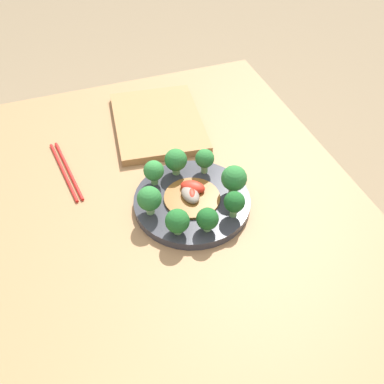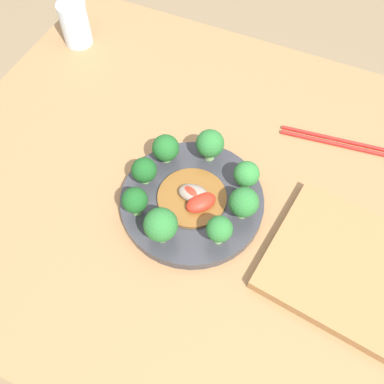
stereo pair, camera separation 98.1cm
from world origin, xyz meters
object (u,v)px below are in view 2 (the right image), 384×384
Objects in this scene: broccoli_southeast at (166,148)px; cutting_board at (361,274)px; stirfry_center at (194,197)px; broccoli_south at (210,144)px; drinking_glass at (75,24)px; broccoli_southwest at (246,174)px; chopsticks at (338,142)px; broccoli_west at (244,203)px; broccoli_east at (144,170)px; plate at (192,201)px; broccoli_northeast at (135,201)px; broccoli_northwest at (219,230)px; broccoli_north at (161,225)px.

cutting_board is at bearing 169.28° from broccoli_southeast.
broccoli_southeast reaches higher than stirfry_center.
drinking_glass is (0.40, -0.19, -0.01)m from broccoli_south.
chopsticks is at bearing -125.00° from broccoli_southwest.
broccoli_east is (0.18, 0.01, -0.01)m from broccoli_west.
drinking_glass is (0.48, -0.22, -0.01)m from broccoli_southwest.
broccoli_west is 0.18m from broccoli_east.
broccoli_east is (0.09, -0.00, 0.04)m from plate.
plate is at bearing 179.75° from broccoli_east.
broccoli_northeast is at bearing 48.17° from chopsticks.
broccoli_east is (0.16, -0.06, -0.01)m from broccoli_northwest.
broccoli_northwest is (-0.15, 0.11, 0.01)m from broccoli_southeast.
broccoli_west is at bearing 64.95° from chopsticks.
stirfry_center is 1.24× the size of drinking_glass.
cutting_board is (-0.22, 0.07, -0.04)m from broccoli_southwest.
broccoli_southwest is 0.62× the size of drinking_glass.
broccoli_southeast is 0.89× the size of broccoli_west.
broccoli_north reaches higher than broccoli_southwest.
broccoli_west is at bearing 162.64° from broccoli_southeast.
broccoli_southwest is (-0.14, -0.12, -0.00)m from broccoli_northeast.
broccoli_northwest reaches higher than cutting_board.
broccoli_southwest is at bearing 158.06° from broccoli_south.
cutting_board is (-0.38, 0.01, -0.04)m from broccoli_east.
broccoli_west reaches higher than plate.
broccoli_southwest is 0.50× the size of stirfry_center.
broccoli_northeast is 0.51× the size of stirfry_center.
stirfry_center is at bearing 97.20° from broccoli_south.
broccoli_west reaches higher than stirfry_center.
broccoli_north reaches higher than plate.
broccoli_northwest is at bearing 141.10° from stirfry_center.
broccoli_south is 0.21× the size of cutting_board.
chopsticks is at bearing -131.83° from broccoli_northeast.
broccoli_north is at bearing 136.54° from drinking_glass.
broccoli_northwest is 0.09m from stirfry_center.
broccoli_northeast is at bearing 40.41° from broccoli_southwest.
broccoli_south is 0.32m from cutting_board.
broccoli_east is at bearing 1.71° from broccoli_west.
chopsticks is at bearing -113.19° from broccoli_northwest.
cutting_board is (-0.29, 0.01, -0.02)m from stirfry_center.
broccoli_south reaches higher than broccoli_east.
chopsticks is (-0.28, -0.24, -0.04)m from broccoli_east.
chopsticks is (-0.11, -0.23, -0.05)m from broccoli_west.
broccoli_southeast is 0.18m from broccoli_northwest.
broccoli_south is at bearing -42.28° from broccoli_west.
broccoli_southwest is (-0.00, -0.11, -0.00)m from broccoli_northwest.
broccoli_northwest is at bearing 66.81° from chopsticks.
drinking_glass reaches higher than broccoli_south.
broccoli_southeast is at bearing 1.24° from broccoli_southwest.
broccoli_south reaches higher than plate.
broccoli_southwest reaches higher than chopsticks.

